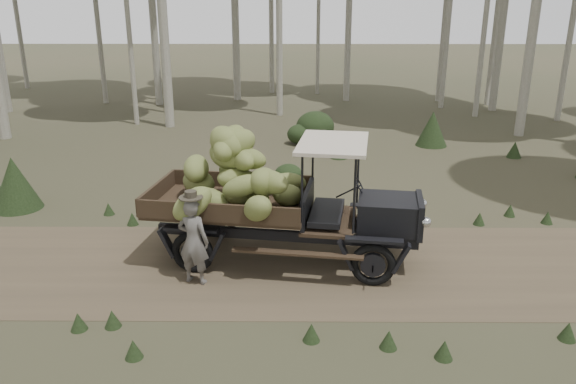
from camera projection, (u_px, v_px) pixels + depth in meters
ground at (338, 267)px, 10.99m from camera, size 120.00×120.00×0.00m
dirt_track at (338, 267)px, 10.99m from camera, size 70.00×4.00×0.01m
banana_truck at (259, 184)px, 10.84m from camera, size 5.58×2.88×2.78m
farmer at (193, 240)px, 10.13m from camera, size 0.69×0.57×1.78m
undergrowth at (540, 237)px, 11.00m from camera, size 20.98×21.47×1.38m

